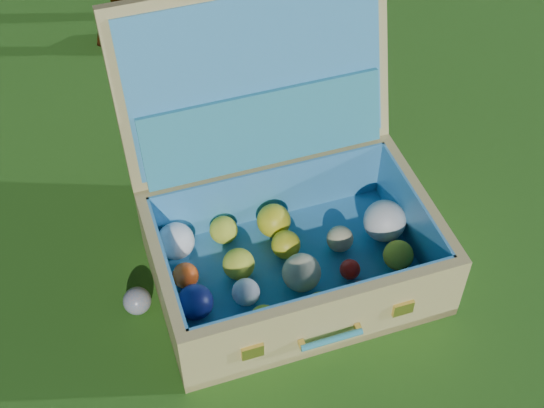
# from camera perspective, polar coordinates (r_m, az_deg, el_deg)

# --- Properties ---
(ground) EXTENTS (60.00, 60.00, 0.00)m
(ground) POSITION_cam_1_polar(r_m,az_deg,el_deg) (1.97, 1.65, -3.13)
(ground) COLOR #215114
(ground) RESTS_ON ground
(stray_ball) EXTENTS (0.07, 0.07, 0.07)m
(stray_ball) POSITION_cam_1_polar(r_m,az_deg,el_deg) (1.85, -10.12, -7.19)
(stray_ball) COLOR teal
(stray_ball) RESTS_ON ground
(suitcase) EXTENTS (0.84, 0.80, 0.63)m
(suitcase) POSITION_cam_1_polar(r_m,az_deg,el_deg) (1.82, 0.68, 0.12)
(suitcase) COLOR tan
(suitcase) RESTS_ON ground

